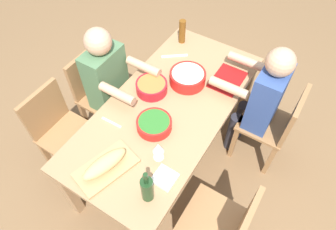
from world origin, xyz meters
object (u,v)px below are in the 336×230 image
object	(u,v)px
chair_near_right	(59,128)
beer_bottle	(182,31)
dining_table	(168,113)
serving_bowl_pasta	(187,77)
diner_far_left	(261,98)
serving_bowl_fruit	(152,87)
chair_far_left	(275,124)
cutting_board	(106,168)
napkin_stack	(165,178)
serving_bowl_greens	(154,124)
bread_loaf	(105,164)
diner_near_center	(110,82)
wine_glass	(158,148)
wine_bottle	(147,189)
chair_near_center	(98,91)
chair_far_right	(225,225)

from	to	relation	value
chair_near_right	beer_bottle	size ratio (longest dim) A/B	3.86
dining_table	serving_bowl_pasta	bearing A→B (deg)	-179.56
diner_far_left	serving_bowl_fruit	distance (m)	0.87
chair_far_left	cutting_board	distance (m)	1.43
cutting_board	napkin_stack	xyz separation A→B (m)	(-0.14, 0.36, 0.00)
serving_bowl_greens	cutting_board	bearing A→B (deg)	-10.75
chair_near_right	chair_far_left	world-z (taller)	same
serving_bowl_greens	chair_far_left	bearing A→B (deg)	134.45
serving_bowl_pasta	serving_bowl_greens	bearing A→B (deg)	2.67
napkin_stack	serving_bowl_pasta	bearing A→B (deg)	-159.68
bread_loaf	serving_bowl_fruit	bearing A→B (deg)	-169.89
bread_loaf	beer_bottle	bearing A→B (deg)	-170.26
diner_near_center	serving_bowl_fruit	distance (m)	0.39
diner_near_center	serving_bowl_pasta	size ratio (longest dim) A/B	4.17
dining_table	wine_glass	size ratio (longest dim) A/B	10.76
bread_loaf	wine_bottle	size ratio (longest dim) A/B	1.10
chair_far_left	cutting_board	xyz separation A→B (m)	(1.15, -0.81, 0.27)
dining_table	serving_bowl_greens	distance (m)	0.26
diner_near_center	napkin_stack	world-z (taller)	diner_near_center
diner_far_left	bread_loaf	bearing A→B (deg)	-28.50
chair_near_center	diner_near_center	size ratio (longest dim) A/B	0.71
dining_table	serving_bowl_fruit	bearing A→B (deg)	-108.85
chair_far_left	serving_bowl_pasta	distance (m)	0.84
diner_near_center	napkin_stack	bearing A→B (deg)	58.91
bread_loaf	beer_bottle	size ratio (longest dim) A/B	1.45
serving_bowl_pasta	wine_bottle	distance (m)	1.01
chair_near_right	diner_near_center	xyz separation A→B (m)	(-0.49, 0.18, 0.21)
chair_far_right	serving_bowl_greens	world-z (taller)	chair_far_right
chair_near_right	beer_bottle	bearing A→B (deg)	159.64
chair_far_right	napkin_stack	distance (m)	0.52
diner_far_left	serving_bowl_pasta	world-z (taller)	diner_far_left
chair_far_left	beer_bottle	world-z (taller)	beer_bottle
chair_near_center	serving_bowl_greens	distance (m)	0.85
chair_far_right	diner_far_left	distance (m)	1.02
serving_bowl_greens	napkin_stack	xyz separation A→B (m)	(0.30, 0.28, -0.03)
chair_far_left	chair_near_right	bearing A→B (deg)	-56.68
serving_bowl_greens	bread_loaf	bearing A→B (deg)	-10.75
bread_loaf	beer_bottle	xyz separation A→B (m)	(-1.38, -0.24, 0.04)
cutting_board	diner_far_left	bearing A→B (deg)	151.50
serving_bowl_pasta	bread_loaf	world-z (taller)	bread_loaf
dining_table	serving_bowl_pasta	xyz separation A→B (m)	(-0.30, -0.00, 0.15)
chair_far_right	diner_near_center	size ratio (longest dim) A/B	0.71
wine_bottle	serving_bowl_fruit	bearing A→B (deg)	-147.74
serving_bowl_fruit	cutting_board	world-z (taller)	serving_bowl_fruit
wine_bottle	napkin_stack	distance (m)	0.18
dining_table	bread_loaf	bearing A→B (deg)	-5.34
serving_bowl_pasta	wine_bottle	xyz separation A→B (m)	(0.97, 0.28, 0.05)
dining_table	wine_bottle	distance (m)	0.75
chair_near_right	wine_glass	xyz separation A→B (m)	(-0.08, 0.93, 0.37)
dining_table	beer_bottle	size ratio (longest dim) A/B	8.12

